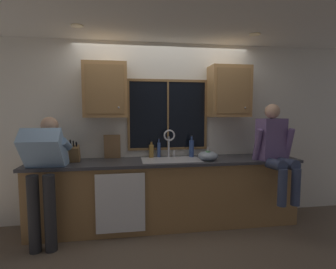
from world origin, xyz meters
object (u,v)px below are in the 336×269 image
at_px(bottle_tall_clear, 192,148).
at_px(mixing_bowl, 208,156).
at_px(cutting_board, 112,147).
at_px(bottle_amber_small, 151,151).
at_px(soap_dispenser, 208,156).
at_px(person_standing, 45,166).
at_px(person_sitting_on_counter, 275,147).
at_px(bottle_green_glass, 159,149).
at_px(knife_block, 75,154).

bearing_deg(bottle_tall_clear, mixing_bowl, -62.10).
bearing_deg(cutting_board, mixing_bowl, -14.43).
height_order(mixing_bowl, bottle_amber_small, bottle_amber_small).
xyz_separation_m(cutting_board, soap_dispenser, (1.27, -0.37, -0.10)).
bearing_deg(person_standing, cutting_board, 34.05).
relative_size(person_sitting_on_counter, mixing_bowl, 4.74).
xyz_separation_m(mixing_bowl, soap_dispenser, (-0.01, -0.04, 0.01)).
relative_size(bottle_tall_clear, bottle_amber_small, 1.31).
xyz_separation_m(soap_dispenser, bottle_amber_small, (-0.72, 0.37, 0.03)).
bearing_deg(soap_dispenser, bottle_green_glass, 147.59).
relative_size(person_standing, knife_block, 4.71).
relative_size(person_sitting_on_counter, bottle_green_glass, 4.62).
relative_size(person_sitting_on_counter, knife_block, 3.92).
distance_m(soap_dispenser, bottle_green_glass, 0.73).
bearing_deg(knife_block, soap_dispenser, -6.14).
xyz_separation_m(person_standing, person_sitting_on_counter, (2.91, 0.02, 0.16)).
height_order(person_standing, person_sitting_on_counter, person_sitting_on_counter).
relative_size(soap_dispenser, bottle_tall_clear, 0.61).
xyz_separation_m(cutting_board, mixing_bowl, (1.28, -0.33, -0.11)).
bearing_deg(soap_dispenser, cutting_board, 163.79).
bearing_deg(person_sitting_on_counter, bottle_tall_clear, 156.63).
distance_m(person_standing, bottle_green_glass, 1.50).
xyz_separation_m(mixing_bowl, bottle_tall_clear, (-0.16, 0.29, 0.07)).
relative_size(bottle_green_glass, bottle_tall_clear, 0.88).
distance_m(person_standing, soap_dispenser, 2.02).
bearing_deg(person_standing, person_sitting_on_counter, 0.41).
bearing_deg(knife_block, mixing_bowl, -4.84).
distance_m(mixing_bowl, soap_dispenser, 0.04).
bearing_deg(person_sitting_on_counter, soap_dispenser, 172.61).
xyz_separation_m(mixing_bowl, bottle_amber_small, (-0.73, 0.33, 0.04)).
xyz_separation_m(person_sitting_on_counter, soap_dispenser, (-0.90, 0.12, -0.11)).
relative_size(knife_block, cutting_board, 0.94).
bearing_deg(cutting_board, bottle_tall_clear, -1.85).
height_order(person_standing, mixing_bowl, person_standing).
bearing_deg(bottle_tall_clear, cutting_board, 178.15).
bearing_deg(person_standing, bottle_tall_clear, 14.05).
height_order(person_standing, bottle_tall_clear, person_standing).
bearing_deg(bottle_green_glass, knife_block, -169.84).
xyz_separation_m(person_sitting_on_counter, bottle_green_glass, (-1.51, 0.51, -0.07)).
bearing_deg(mixing_bowl, bottle_tall_clear, 117.90).
bearing_deg(cutting_board, bottle_green_glass, 1.77).
relative_size(cutting_board, bottle_amber_small, 1.45).
bearing_deg(soap_dispenser, person_standing, -176.11).
distance_m(knife_block, mixing_bowl, 1.76).
distance_m(soap_dispenser, bottle_amber_small, 0.81).
bearing_deg(person_sitting_on_counter, bottle_amber_small, 163.25).
height_order(person_sitting_on_counter, cutting_board, person_sitting_on_counter).
relative_size(person_sitting_on_counter, bottle_tall_clear, 4.06).
bearing_deg(person_standing, knife_block, 49.43).
xyz_separation_m(person_sitting_on_counter, bottle_amber_small, (-1.62, 0.49, -0.09)).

